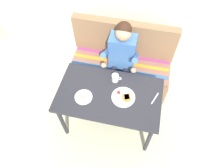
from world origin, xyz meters
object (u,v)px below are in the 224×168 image
at_px(person, 121,56).
at_px(plate_breakfast, 124,97).
at_px(table, 109,98).
at_px(couch, 121,66).
at_px(plate_eggs, 84,97).
at_px(fork, 155,98).
at_px(coffee_mug, 115,78).

distance_m(person, plate_breakfast, 0.62).
distance_m(table, person, 0.60).
height_order(couch, plate_breakfast, couch).
bearing_deg(couch, person, -81.13).
bearing_deg(plate_eggs, fork, 11.37).
height_order(couch, coffee_mug, couch).
xyz_separation_m(couch, plate_eggs, (-0.27, -0.87, 0.41)).
distance_m(person, fork, 0.73).
xyz_separation_m(plate_breakfast, fork, (0.35, 0.07, -0.01)).
distance_m(table, couch, 0.83).
xyz_separation_m(person, fork, (0.49, -0.54, -0.01)).
relative_size(coffee_mug, fork, 0.69).
relative_size(table, coffee_mug, 10.17).
relative_size(plate_breakfast, plate_eggs, 1.34).
bearing_deg(couch, fork, -53.95).
height_order(couch, plate_eggs, couch).
relative_size(couch, fork, 8.47).
distance_m(table, plate_eggs, 0.31).
height_order(table, plate_eggs, plate_eggs).
distance_m(coffee_mug, fork, 0.51).
distance_m(plate_breakfast, fork, 0.35).
height_order(plate_breakfast, coffee_mug, coffee_mug).
distance_m(plate_eggs, coffee_mug, 0.43).
xyz_separation_m(table, fork, (0.52, 0.05, 0.08)).
bearing_deg(table, coffee_mug, 82.04).
bearing_deg(table, couch, 90.00).
bearing_deg(plate_eggs, couch, 72.57).
height_order(person, coffee_mug, person).
height_order(table, coffee_mug, coffee_mug).
xyz_separation_m(table, plate_breakfast, (0.17, -0.01, 0.09)).
relative_size(couch, person, 1.19).
xyz_separation_m(plate_eggs, coffee_mug, (0.30, 0.31, 0.04)).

